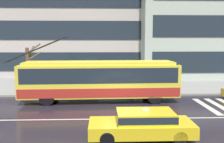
{
  "coord_description": "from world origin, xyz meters",
  "views": [
    {
      "loc": [
        -1.24,
        -15.17,
        4.36
      ],
      "look_at": [
        -0.5,
        3.41,
        2.14
      ],
      "focal_mm": 41.04,
      "sensor_mm": 36.0,
      "label": 1
    }
  ],
  "objects_px": {
    "pedestrian_approaching_curb": "(131,71)",
    "street_tree_bare": "(29,65)",
    "trolleybus": "(100,79)",
    "taxi_oncoming_near": "(143,123)",
    "pedestrian_at_shelter": "(148,74)",
    "bus_shelter": "(79,69)"
  },
  "relations": [
    {
      "from": "trolleybus",
      "to": "pedestrian_at_shelter",
      "type": "distance_m",
      "value": 4.44
    },
    {
      "from": "pedestrian_at_shelter",
      "to": "street_tree_bare",
      "type": "height_order",
      "value": "street_tree_bare"
    },
    {
      "from": "taxi_oncoming_near",
      "to": "bus_shelter",
      "type": "height_order",
      "value": "bus_shelter"
    },
    {
      "from": "taxi_oncoming_near",
      "to": "street_tree_bare",
      "type": "bearing_deg",
      "value": 124.61
    },
    {
      "from": "street_tree_bare",
      "to": "taxi_oncoming_near",
      "type": "bearing_deg",
      "value": -55.39
    },
    {
      "from": "trolleybus",
      "to": "taxi_oncoming_near",
      "type": "xyz_separation_m",
      "value": [
        1.97,
        -7.37,
        -0.89
      ]
    },
    {
      "from": "pedestrian_approaching_curb",
      "to": "street_tree_bare",
      "type": "bearing_deg",
      "value": 171.85
    },
    {
      "from": "bus_shelter",
      "to": "pedestrian_at_shelter",
      "type": "relative_size",
      "value": 2.07
    },
    {
      "from": "pedestrian_at_shelter",
      "to": "street_tree_bare",
      "type": "xyz_separation_m",
      "value": [
        -10.33,
        2.68,
        0.59
      ]
    },
    {
      "from": "pedestrian_approaching_curb",
      "to": "street_tree_bare",
      "type": "height_order",
      "value": "street_tree_bare"
    },
    {
      "from": "pedestrian_approaching_curb",
      "to": "trolleybus",
      "type": "bearing_deg",
      "value": -127.38
    },
    {
      "from": "trolleybus",
      "to": "pedestrian_at_shelter",
      "type": "xyz_separation_m",
      "value": [
        3.92,
        2.09,
        0.06
      ]
    },
    {
      "from": "pedestrian_approaching_curb",
      "to": "street_tree_bare",
      "type": "distance_m",
      "value": 9.16
    },
    {
      "from": "pedestrian_approaching_curb",
      "to": "pedestrian_at_shelter",
      "type": "bearing_deg",
      "value": -47.36
    },
    {
      "from": "pedestrian_at_shelter",
      "to": "pedestrian_approaching_curb",
      "type": "xyz_separation_m",
      "value": [
        -1.27,
        1.38,
        0.09
      ]
    },
    {
      "from": "bus_shelter",
      "to": "pedestrian_approaching_curb",
      "type": "distance_m",
      "value": 4.52
    },
    {
      "from": "trolleybus",
      "to": "taxi_oncoming_near",
      "type": "bearing_deg",
      "value": -75.05
    },
    {
      "from": "taxi_oncoming_near",
      "to": "street_tree_bare",
      "type": "xyz_separation_m",
      "value": [
        -8.37,
        12.13,
        1.55
      ]
    },
    {
      "from": "trolleybus",
      "to": "pedestrian_approaching_curb",
      "type": "relative_size",
      "value": 6.16
    },
    {
      "from": "trolleybus",
      "to": "taxi_oncoming_near",
      "type": "relative_size",
      "value": 2.64
    },
    {
      "from": "taxi_oncoming_near",
      "to": "pedestrian_at_shelter",
      "type": "distance_m",
      "value": 9.7
    },
    {
      "from": "taxi_oncoming_near",
      "to": "pedestrian_at_shelter",
      "type": "bearing_deg",
      "value": 78.33
    }
  ]
}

